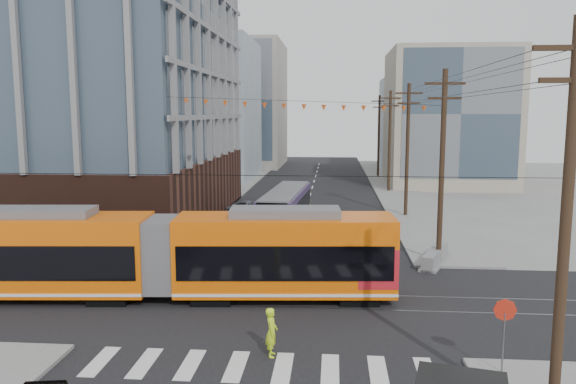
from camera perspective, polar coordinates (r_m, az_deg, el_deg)
name	(u,v)px	position (r m, az deg, el deg)	size (l,w,h in m)	color
ground	(270,333)	(22.74, -1.89, -14.15)	(160.00, 160.00, 0.00)	slate
office_building	(27,41)	(50.59, -25.03, 13.76)	(30.00, 25.00, 28.60)	#381E16
bg_bldg_nw_near	(185,110)	(75.47, -10.37, 8.19)	(18.00, 16.00, 18.00)	#8C99A5
bg_bldg_ne_near	(448,118)	(70.25, 15.92, 7.22)	(14.00, 14.00, 16.00)	gray
bg_bldg_nw_far	(235,105)	(94.37, -5.44, 8.82)	(16.00, 18.00, 20.00)	gray
bg_bldg_ne_far	(435,124)	(90.29, 14.69, 6.74)	(16.00, 16.00, 14.00)	#8C99A5
utility_pole_near	(565,232)	(16.40, 26.33, -3.64)	(0.30, 0.30, 11.00)	black
utility_pole_far	(379,136)	(77.22, 9.20, 5.61)	(0.30, 0.30, 11.00)	black
streetcar	(163,255)	(26.75, -12.59, -6.30)	(21.34, 3.00, 4.11)	#E05906
city_bus	(285,210)	(40.79, -0.26, -1.87)	(2.42, 11.18, 3.17)	#34224D
parked_car_silver	(205,236)	(37.04, -8.46, -4.42)	(1.40, 4.01, 1.32)	#B9B9B9
parked_car_white	(229,225)	(39.97, -6.02, -3.36)	(2.06, 5.06, 1.47)	#BCBBBB
parked_car_grey	(247,207)	(47.87, -4.23, -1.56)	(2.15, 4.66, 1.30)	slate
pedestrian	(272,332)	(20.48, -1.68, -14.04)	(0.65, 0.43, 1.78)	#C9F41F
stop_sign	(503,340)	(20.19, 21.03, -13.88)	(0.75, 0.75, 2.46)	#B12111
jersey_barrier	(435,257)	(33.44, 14.71, -6.37)	(0.96, 4.29, 0.86)	#5B5B5F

